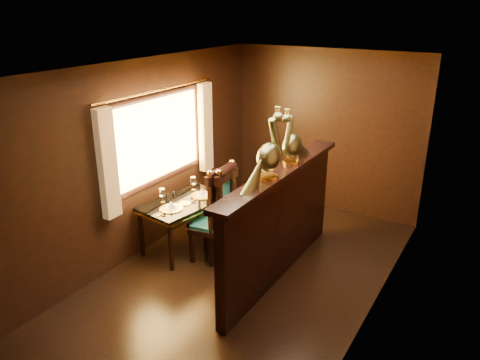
# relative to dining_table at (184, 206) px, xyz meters

# --- Properties ---
(ground) EXTENTS (5.00, 5.00, 0.00)m
(ground) POSITION_rel_dining_table_xyz_m (1.05, -0.25, -0.62)
(ground) COLOR black
(ground) RESTS_ON ground
(room_shell) EXTENTS (3.04, 5.04, 2.52)m
(room_shell) POSITION_rel_dining_table_xyz_m (0.97, -0.23, 0.96)
(room_shell) COLOR black
(room_shell) RESTS_ON ground
(partition) EXTENTS (0.26, 2.70, 1.36)m
(partition) POSITION_rel_dining_table_xyz_m (1.37, 0.05, 0.10)
(partition) COLOR black
(partition) RESTS_ON ground
(dining_table) EXTENTS (0.88, 1.26, 0.89)m
(dining_table) POSITION_rel_dining_table_xyz_m (0.00, 0.00, 0.00)
(dining_table) COLOR black
(dining_table) RESTS_ON ground
(chair_left) EXTENTS (0.55, 0.57, 1.29)m
(chair_left) POSITION_rel_dining_table_xyz_m (0.55, -0.02, 0.05)
(chair_left) COLOR black
(chair_left) RESTS_ON ground
(chair_right) EXTENTS (0.53, 0.56, 1.32)m
(chair_right) POSITION_rel_dining_table_xyz_m (0.59, -0.03, 0.07)
(chair_right) COLOR black
(chair_right) RESTS_ON ground
(peacock_left) EXTENTS (0.24, 0.63, 0.75)m
(peacock_left) POSITION_rel_dining_table_xyz_m (1.38, -0.28, 1.12)
(peacock_left) COLOR #1A4F39
(peacock_left) RESTS_ON partition
(peacock_right) EXTENTS (0.21, 0.57, 0.68)m
(peacock_right) POSITION_rel_dining_table_xyz_m (1.38, 0.30, 1.08)
(peacock_right) COLOR #1A4F39
(peacock_right) RESTS_ON partition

